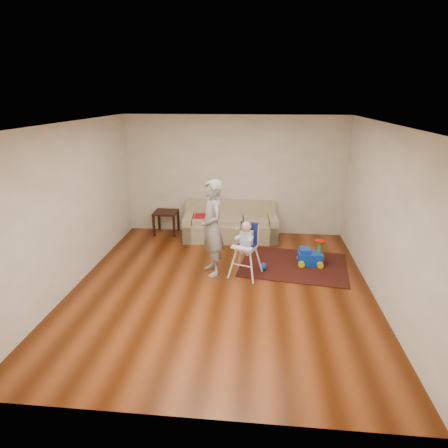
# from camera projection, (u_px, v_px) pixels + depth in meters

# --- Properties ---
(ground) EXTENTS (5.50, 5.50, 0.00)m
(ground) POSITION_uv_depth(u_px,v_px,m) (222.00, 287.00, 6.38)
(ground) COLOR #451A05
(ground) RESTS_ON ground
(room_envelope) EXTENTS (5.04, 5.52, 2.72)m
(room_envelope) POSITION_uv_depth(u_px,v_px,m) (225.00, 172.00, 6.26)
(room_envelope) COLOR beige
(room_envelope) RESTS_ON ground
(sofa) EXTENTS (2.13, 1.00, 0.80)m
(sofa) POSITION_uv_depth(u_px,v_px,m) (230.00, 222.00, 8.41)
(sofa) COLOR tan
(sofa) RESTS_ON ground
(side_table) EXTENTS (0.53, 0.53, 0.53)m
(side_table) POSITION_uv_depth(u_px,v_px,m) (166.00, 222.00, 8.78)
(side_table) COLOR black
(side_table) RESTS_ON ground
(area_rug) EXTENTS (2.18, 1.75, 0.02)m
(area_rug) POSITION_uv_depth(u_px,v_px,m) (294.00, 265.00, 7.19)
(area_rug) COLOR black
(area_rug) RESTS_ON ground
(ride_on_toy) EXTENTS (0.46, 0.33, 0.50)m
(ride_on_toy) POSITION_uv_depth(u_px,v_px,m) (311.00, 252.00, 7.12)
(ride_on_toy) COLOR blue
(ride_on_toy) RESTS_ON area_rug
(toy_ball) EXTENTS (0.14, 0.14, 0.14)m
(toy_ball) POSITION_uv_depth(u_px,v_px,m) (263.00, 266.00, 6.94)
(toy_ball) COLOR blue
(toy_ball) RESTS_ON area_rug
(high_chair) EXTENTS (0.61, 0.61, 1.04)m
(high_chair) POSITION_uv_depth(u_px,v_px,m) (246.00, 250.00, 6.63)
(high_chair) COLOR white
(high_chair) RESTS_ON ground
(adult) EXTENTS (0.65, 0.75, 1.74)m
(adult) POSITION_uv_depth(u_px,v_px,m) (212.00, 228.00, 6.61)
(adult) COLOR #9B9B9E
(adult) RESTS_ON ground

